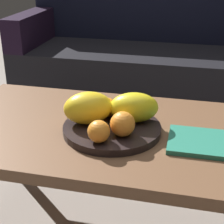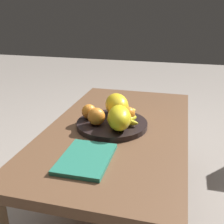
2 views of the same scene
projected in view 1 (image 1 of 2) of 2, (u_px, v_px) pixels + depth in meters
name	position (u px, v px, depth m)	size (l,w,h in m)	color
coffee_table	(110.00, 140.00, 1.28)	(1.18, 0.65, 0.45)	brown
couch	(142.00, 60.00, 2.54)	(1.70, 0.70, 0.90)	black
fruit_bowl	(112.00, 129.00, 1.23)	(0.33, 0.33, 0.03)	black
melon_large_front	(88.00, 108.00, 1.22)	(0.17, 0.11, 0.11)	yellow
melon_smaller_beside	(134.00, 107.00, 1.23)	(0.17, 0.10, 0.10)	yellow
orange_front	(99.00, 131.00, 1.10)	(0.07, 0.07, 0.07)	orange
orange_left	(123.00, 124.00, 1.14)	(0.08, 0.08, 0.08)	orange
orange_back	(107.00, 107.00, 1.28)	(0.07, 0.07, 0.07)	orange
banana_bunch	(119.00, 110.00, 1.27)	(0.17, 0.15, 0.06)	yellow
magazine	(208.00, 143.00, 1.15)	(0.25, 0.18, 0.02)	#2A7D65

